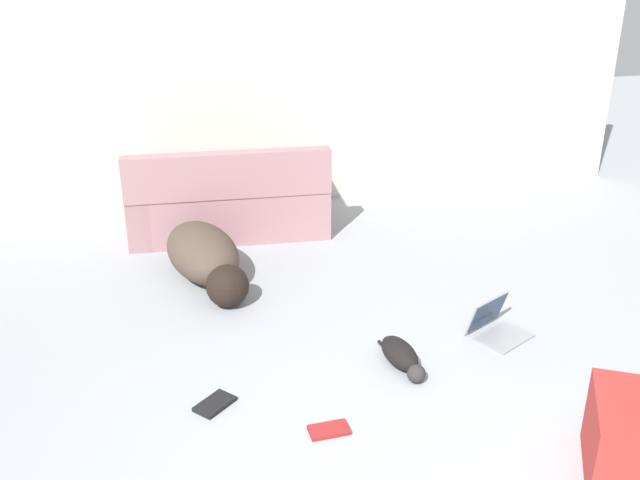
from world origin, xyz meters
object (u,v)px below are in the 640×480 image
at_px(couch, 228,202).
at_px(book_black, 215,404).
at_px(laptop_open, 494,323).
at_px(dog, 206,257).
at_px(book_red, 329,430).
at_px(cat, 402,356).

distance_m(couch, book_black, 2.66).
bearing_deg(book_black, laptop_open, 11.68).
distance_m(couch, laptop_open, 2.73).
bearing_deg(dog, book_black, -17.65).
height_order(book_black, book_red, same).
relative_size(couch, book_black, 6.67).
relative_size(laptop_open, book_red, 2.09).
relative_size(book_black, book_red, 1.18).
bearing_deg(laptop_open, dog, 116.98).
bearing_deg(couch, cat, 110.88).
xyz_separation_m(laptop_open, book_red, (-1.33, -0.77, -0.07)).
bearing_deg(dog, book_red, -0.74).
relative_size(couch, dog, 1.28).
relative_size(dog, book_red, 6.19).
height_order(couch, dog, couch).
distance_m(cat, book_black, 1.19).
xyz_separation_m(cat, book_black, (-1.18, -0.15, -0.06)).
relative_size(cat, laptop_open, 1.15).
height_order(couch, cat, couch).
distance_m(dog, book_red, 2.09).
xyz_separation_m(dog, cat, (1.10, -1.50, -0.12)).
xyz_separation_m(dog, book_black, (-0.08, -1.65, -0.19)).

